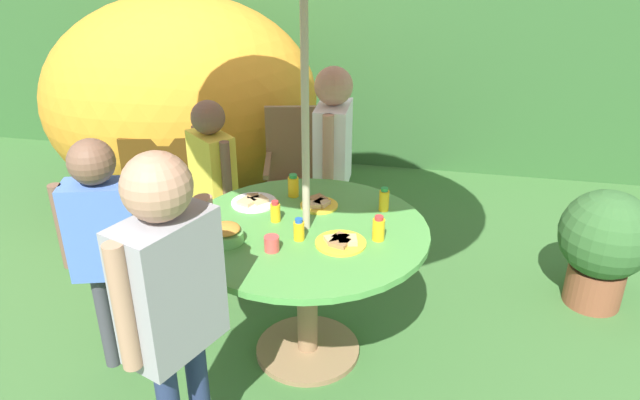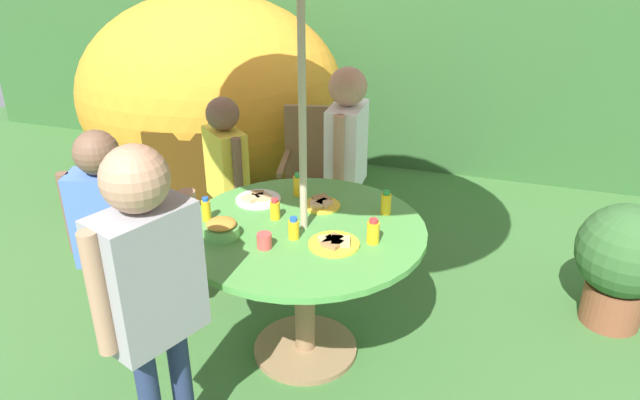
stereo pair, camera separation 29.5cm
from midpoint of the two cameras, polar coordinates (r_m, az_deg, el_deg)
ground_plane at (r=3.33m, az=1.22°, el=-14.39°), size 10.00×10.00×0.02m
hedge_backdrop at (r=5.65m, az=10.47°, el=13.60°), size 9.00×0.70×1.97m
garden_table at (r=2.98m, az=1.33°, el=-5.59°), size 1.19×1.19×0.76m
wooden_chair at (r=4.01m, az=2.35°, el=2.53°), size 0.62×0.56×0.99m
dome_tent at (r=4.88m, az=-8.60°, el=9.63°), size 2.64×2.64×1.62m
potted_plant at (r=3.76m, az=29.10°, el=-5.04°), size 0.53×0.53×0.73m
child_in_white_shirt at (r=3.63m, az=4.90°, el=5.06°), size 0.23×0.45×1.34m
child_in_yellow_shirt at (r=3.65m, az=-6.70°, el=3.30°), size 0.34×0.33×1.18m
child_in_blue_shirt at (r=3.02m, az=-17.07°, el=-1.78°), size 0.41×0.26×1.25m
child_in_grey_shirt at (r=2.28m, az=-12.49°, el=-7.26°), size 0.33×0.45×1.44m
snack_bowl at (r=2.81m, az=-6.46°, el=-2.83°), size 0.17×0.17×0.09m
plate_near_right at (r=3.16m, az=-3.32°, el=0.07°), size 0.24×0.24×0.03m
plate_back_edge at (r=3.09m, az=2.86°, el=-0.45°), size 0.20×0.20×0.03m
plate_mid_left at (r=2.74m, az=4.45°, el=-4.20°), size 0.24×0.24×0.03m
juice_bottle_near_left at (r=3.20m, az=0.57°, el=1.40°), size 0.06×0.06×0.13m
juice_bottle_far_left at (r=3.03m, az=9.12°, el=-0.34°), size 0.05×0.05×0.13m
juice_bottle_far_right at (r=2.77m, az=0.50°, el=-2.85°), size 0.05×0.05×0.11m
juice_bottle_center_front at (r=2.96m, az=-8.06°, el=-1.01°), size 0.04×0.04×0.13m
juice_bottle_center_back at (r=2.95m, az=-1.49°, el=-0.99°), size 0.05×0.05×0.11m
juice_bottle_mid_right at (r=2.76m, az=8.18°, el=-3.11°), size 0.06×0.06×0.12m
cup_near at (r=2.70m, az=-2.25°, el=-4.00°), size 0.07×0.07×0.07m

